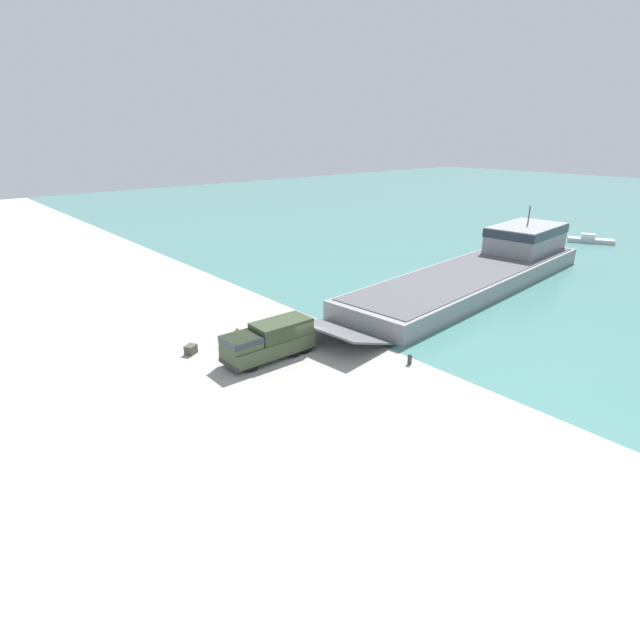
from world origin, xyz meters
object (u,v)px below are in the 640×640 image
at_px(soldier_on_ramp, 238,336).
at_px(mooring_bollard, 410,359).
at_px(military_truck, 268,341).
at_px(cargo_crate, 191,349).
at_px(landing_craft, 489,265).
at_px(moored_boat_a, 590,240).

relative_size(soldier_on_ramp, mooring_bollard, 2.23).
height_order(military_truck, soldier_on_ramp, military_truck).
bearing_deg(soldier_on_ramp, cargo_crate, 152.73).
distance_m(landing_craft, moored_boat_a, 30.21).
height_order(landing_craft, cargo_crate, landing_craft).
xyz_separation_m(military_truck, soldier_on_ramp, (-3.10, -0.80, -0.44)).
relative_size(military_truck, mooring_bollard, 9.08).
xyz_separation_m(soldier_on_ramp, cargo_crate, (-1.51, -3.33, -0.66)).
bearing_deg(landing_craft, mooring_bollard, -75.33).
bearing_deg(cargo_crate, military_truck, 41.83).
bearing_deg(mooring_bollard, cargo_crate, -136.88).
xyz_separation_m(military_truck, cargo_crate, (-4.61, -4.13, -1.10)).
distance_m(moored_boat_a, mooring_bollard, 55.14).
relative_size(landing_craft, cargo_crate, 51.14).
xyz_separation_m(landing_craft, cargo_crate, (-3.64, -35.59, -1.44)).
bearing_deg(soldier_on_ramp, moored_boat_a, -3.88).
xyz_separation_m(military_truck, mooring_bollard, (7.61, 7.32, -1.03)).
relative_size(landing_craft, moored_boat_a, 6.62).
xyz_separation_m(landing_craft, mooring_bollard, (8.59, -24.14, -1.37)).
xyz_separation_m(mooring_bollard, cargo_crate, (-12.23, -11.45, -0.07)).
relative_size(landing_craft, mooring_bollard, 55.35).
distance_m(military_truck, mooring_bollard, 10.61).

